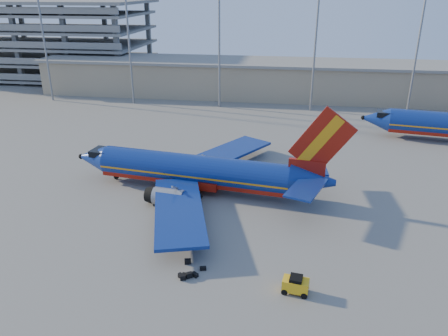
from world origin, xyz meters
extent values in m
plane|color=slate|center=(0.00, 0.00, 0.00)|extent=(220.00, 220.00, 0.00)
cube|color=gray|center=(10.00, 58.00, 4.00)|extent=(120.00, 15.00, 8.00)
cube|color=slate|center=(10.00, 58.00, 8.20)|extent=(122.00, 16.00, 0.60)
cube|color=slate|center=(-62.00, 74.00, 1.00)|extent=(60.00, 30.00, 0.70)
cube|color=slate|center=(-62.00, 74.00, 5.20)|extent=(60.00, 30.00, 0.70)
cube|color=slate|center=(-62.00, 74.00, 9.40)|extent=(60.00, 30.00, 0.70)
cube|color=slate|center=(-62.00, 74.00, 13.60)|extent=(60.00, 30.00, 0.70)
cube|color=slate|center=(-62.00, 74.00, 17.80)|extent=(60.00, 30.00, 0.70)
cube|color=slate|center=(-62.00, 74.00, 21.00)|extent=(62.00, 32.00, 0.80)
cube|color=slate|center=(-62.00, 87.00, 10.50)|extent=(1.20, 1.20, 21.00)
cylinder|color=gray|center=(-45.00, 46.00, 14.00)|extent=(0.44, 0.44, 28.00)
cylinder|color=gray|center=(-25.00, 46.00, 14.00)|extent=(0.44, 0.44, 28.00)
cylinder|color=gray|center=(-5.00, 46.00, 14.00)|extent=(0.44, 0.44, 28.00)
cylinder|color=gray|center=(15.00, 46.00, 14.00)|extent=(0.44, 0.44, 28.00)
cylinder|color=gray|center=(35.00, 46.00, 14.00)|extent=(0.44, 0.44, 28.00)
cylinder|color=navy|center=(-1.23, 2.86, 2.82)|extent=(25.39, 7.13, 3.87)
cube|color=#99160C|center=(-1.23, 2.86, 1.83)|extent=(25.30, 6.40, 1.36)
cube|color=orange|center=(-1.23, 2.86, 2.56)|extent=(25.40, 7.17, 0.23)
cone|color=navy|center=(-15.86, 4.79, 2.82)|extent=(4.86, 4.41, 3.87)
cube|color=black|center=(-14.51, 4.61, 3.82)|extent=(2.84, 3.02, 0.84)
cone|color=navy|center=(13.91, 0.86, 3.19)|extent=(5.90, 4.55, 3.87)
cube|color=#99160C|center=(13.08, 0.97, 4.60)|extent=(4.43, 1.15, 2.30)
cube|color=#99160C|center=(14.53, 0.77, 8.26)|extent=(7.66, 1.34, 8.35)
cube|color=orange|center=(14.32, 0.80, 8.26)|extent=(5.12, 1.10, 6.55)
cube|color=navy|center=(13.96, 4.44, 3.77)|extent=(3.65, 6.92, 0.23)
cube|color=navy|center=(13.02, -2.61, 3.77)|extent=(5.20, 7.36, 0.23)
cube|color=navy|center=(1.53, 11.78, 1.88)|extent=(12.94, 16.55, 0.37)
cube|color=navy|center=(-0.88, -6.47, 1.88)|extent=(9.61, 17.03, 0.37)
cube|color=#99160C|center=(-0.72, 2.79, 1.41)|extent=(6.76, 4.87, 1.05)
cylinder|color=gray|center=(-1.77, 8.41, 1.20)|extent=(4.02, 2.67, 2.20)
cylinder|color=gray|center=(-3.19, -2.37, 1.20)|extent=(4.02, 2.67, 2.20)
cylinder|color=gray|center=(-12.64, 4.36, 0.58)|extent=(0.28, 0.28, 1.15)
cylinder|color=black|center=(-12.64, 4.36, 0.33)|extent=(0.70, 0.35, 0.67)
cylinder|color=black|center=(0.68, 5.35, 0.44)|extent=(0.95, 0.69, 0.88)
cylinder|color=black|center=(-0.04, -0.04, 0.44)|extent=(0.95, 0.69, 0.88)
cone|color=navy|center=(25.84, 30.45, 3.00)|extent=(5.23, 4.77, 4.11)
cube|color=black|center=(27.26, 30.23, 4.05)|extent=(3.07, 3.26, 0.89)
cube|color=yellow|center=(12.05, -16.48, 0.80)|extent=(2.40, 1.59, 1.07)
cube|color=black|center=(12.05, -16.48, 1.44)|extent=(1.22, 1.32, 0.37)
cylinder|color=black|center=(11.29, -15.78, 0.28)|extent=(0.58, 0.27, 0.56)
cylinder|color=black|center=(11.12, -16.94, 0.28)|extent=(0.58, 0.27, 0.56)
cylinder|color=black|center=(12.98, -16.02, 0.28)|extent=(0.58, 0.27, 0.56)
cylinder|color=black|center=(12.81, -17.19, 0.28)|extent=(0.58, 0.27, 0.56)
cube|color=black|center=(1.71, -16.02, 0.22)|extent=(0.67, 0.59, 0.44)
cube|color=black|center=(1.94, -16.28, 0.24)|extent=(0.57, 0.43, 0.48)
cube|color=black|center=(2.89, -15.59, 0.19)|extent=(0.73, 0.65, 0.38)
cube|color=black|center=(1.98, -15.76, 0.19)|extent=(0.50, 0.35, 0.37)
cube|color=black|center=(2.42, -15.86, 0.27)|extent=(0.67, 0.58, 0.54)
cube|color=black|center=(3.45, -14.53, 0.18)|extent=(0.67, 0.46, 0.36)
cube|color=black|center=(1.79, -13.75, 0.27)|extent=(0.67, 0.47, 0.53)
camera|label=1|loc=(10.69, -48.13, 24.66)|focal=35.00mm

